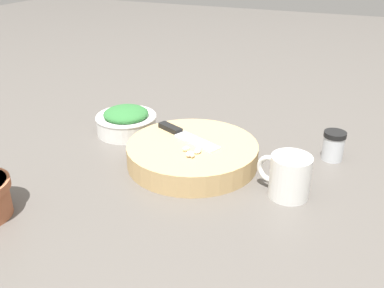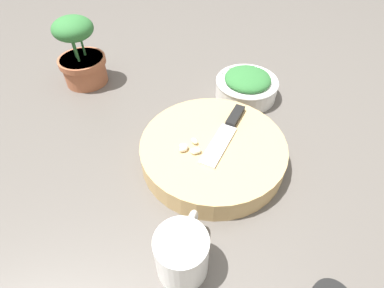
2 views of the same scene
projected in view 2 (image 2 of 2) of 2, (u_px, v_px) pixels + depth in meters
ground_plane at (184, 173)px, 0.64m from camera, size 5.00×5.00×0.00m
cutting_board at (213, 151)px, 0.65m from camera, size 0.31×0.31×0.05m
chef_knife at (227, 130)px, 0.65m from camera, size 0.19×0.10×0.01m
garlic_cloves at (190, 148)px, 0.61m from camera, size 0.05×0.05×0.01m
herb_bowl at (247, 85)px, 0.80m from camera, size 0.17×0.17×0.07m
coffee_mug at (182, 253)px, 0.47m from camera, size 0.12×0.08×0.09m
potted_herb at (81, 56)px, 0.82m from camera, size 0.13×0.13×0.19m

